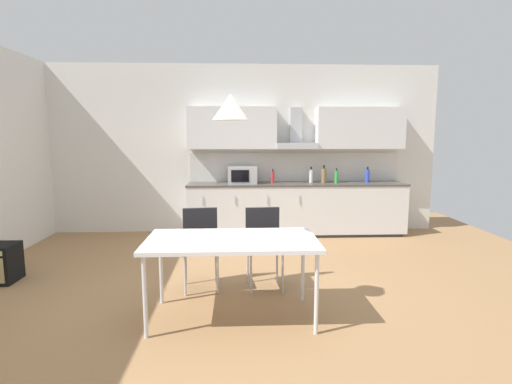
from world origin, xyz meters
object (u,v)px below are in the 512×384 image
(bottle_brown, at_px, (324,175))
(chair_far_left, at_px, (201,240))
(bottle_white, at_px, (311,176))
(chair_far_right, at_px, (264,239))
(bottle_blue, at_px, (367,176))
(bottle_red, at_px, (273,177))
(microwave, at_px, (242,175))
(dining_table, at_px, (232,244))
(pendant_lamp, at_px, (231,107))
(bottle_green, at_px, (336,177))

(bottle_brown, height_order, chair_far_left, bottle_brown)
(bottle_white, relative_size, chair_far_right, 0.31)
(bottle_brown, height_order, chair_far_right, bottle_brown)
(bottle_blue, height_order, bottle_brown, bottle_brown)
(bottle_red, relative_size, bottle_brown, 0.80)
(microwave, xyz_separation_m, chair_far_left, (-0.49, -2.32, -0.49))
(dining_table, relative_size, chair_far_right, 1.77)
(bottle_blue, xyz_separation_m, pendant_lamp, (-2.26, -3.15, 0.92))
(bottle_red, bearing_deg, bottle_white, 0.40)
(dining_table, bearing_deg, pendant_lamp, 0.00)
(bottle_blue, height_order, pendant_lamp, pendant_lamp)
(bottle_brown, bearing_deg, microwave, -179.56)
(microwave, relative_size, chair_far_right, 0.55)
(bottle_red, relative_size, dining_table, 0.15)
(bottle_green, relative_size, dining_table, 0.16)
(chair_far_left, bearing_deg, pendant_lamp, -65.77)
(chair_far_right, bearing_deg, bottle_blue, 50.77)
(microwave, xyz_separation_m, bottle_blue, (2.13, 0.04, -0.03))
(bottle_red, bearing_deg, chair_far_right, -97.37)
(microwave, relative_size, bottle_brown, 1.61)
(bottle_white, relative_size, chair_far_left, 0.31)
(bottle_blue, xyz_separation_m, bottle_white, (-0.97, 0.01, 0.00))
(bottle_red, xyz_separation_m, pendant_lamp, (-0.65, -3.15, 0.93))
(bottle_red, height_order, pendant_lamp, pendant_lamp)
(bottle_blue, bearing_deg, bottle_green, -173.78)
(bottle_blue, bearing_deg, bottle_red, 179.88)
(bottle_green, bearing_deg, dining_table, -119.07)
(bottle_green, relative_size, bottle_brown, 0.84)
(chair_far_left, height_order, pendant_lamp, pendant_lamp)
(bottle_red, xyz_separation_m, dining_table, (-0.65, -3.15, -0.28))
(bottle_blue, relative_size, chair_far_left, 0.31)
(bottle_green, relative_size, chair_far_right, 0.29)
(bottle_blue, bearing_deg, microwave, -178.95)
(bottle_blue, relative_size, chair_far_right, 0.31)
(bottle_white, height_order, dining_table, bottle_white)
(bottle_blue, height_order, chair_far_right, bottle_blue)
(bottle_brown, bearing_deg, bottle_green, -8.63)
(chair_far_left, relative_size, pendant_lamp, 2.72)
(chair_far_right, bearing_deg, microwave, 95.06)
(bottle_blue, xyz_separation_m, chair_far_right, (-1.92, -2.35, -0.46))
(dining_table, bearing_deg, bottle_red, 78.41)
(bottle_brown, bearing_deg, chair_far_right, -116.65)
(chair_far_right, bearing_deg, chair_far_left, -179.98)
(bottle_brown, relative_size, pendant_lamp, 0.93)
(bottle_green, xyz_separation_m, pendant_lamp, (-1.72, -3.09, 0.93))
(bottle_blue, relative_size, pendant_lamp, 0.83)
(microwave, distance_m, bottle_blue, 2.13)
(bottle_green, distance_m, chair_far_right, 2.71)
(bottle_green, xyz_separation_m, chair_far_right, (-1.37, -2.29, -0.45))
(bottle_white, bearing_deg, chair_far_left, -125.00)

